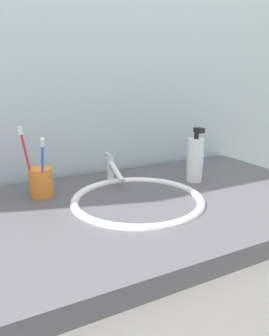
% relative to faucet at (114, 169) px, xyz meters
% --- Properties ---
extents(tiled_wall_back, '(2.43, 0.04, 2.40)m').
position_rel_faucet_xyz_m(tiled_wall_back, '(-0.00, 0.17, 0.28)').
color(tiled_wall_back, silver).
rests_on(tiled_wall_back, ground).
extents(vanity_counter, '(1.23, 0.66, 0.87)m').
position_rel_faucet_xyz_m(vanity_counter, '(-0.00, -0.20, -0.48)').
color(vanity_counter, silver).
rests_on(vanity_counter, ground).
extents(sink_basin, '(0.39, 0.39, 0.11)m').
position_rel_faucet_xyz_m(sink_basin, '(-0.00, -0.19, -0.08)').
color(sink_basin, white).
rests_on(sink_basin, vanity_counter).
extents(faucet, '(0.02, 0.14, 0.10)m').
position_rel_faucet_xyz_m(faucet, '(0.00, 0.00, 0.00)').
color(faucet, silver).
rests_on(faucet, sink_basin).
extents(toothbrush_cup, '(0.07, 0.07, 0.09)m').
position_rel_faucet_xyz_m(toothbrush_cup, '(-0.25, -0.03, -0.00)').
color(toothbrush_cup, orange).
rests_on(toothbrush_cup, vanity_counter).
extents(toothbrush_blue, '(0.01, 0.06, 0.18)m').
position_rel_faucet_xyz_m(toothbrush_blue, '(-0.25, -0.06, 0.06)').
color(toothbrush_blue, blue).
rests_on(toothbrush_blue, toothbrush_cup).
extents(toothbrush_red, '(0.04, 0.01, 0.21)m').
position_rel_faucet_xyz_m(toothbrush_red, '(-0.28, -0.02, 0.08)').
color(toothbrush_red, red).
rests_on(toothbrush_red, toothbrush_cup).
extents(soap_dispenser, '(0.06, 0.06, 0.19)m').
position_rel_faucet_xyz_m(soap_dispenser, '(0.25, -0.11, 0.03)').
color(soap_dispenser, white).
rests_on(soap_dispenser, vanity_counter).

